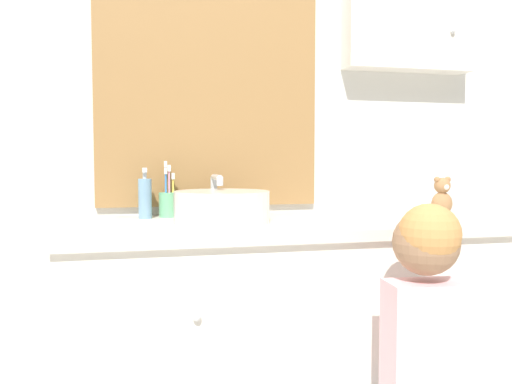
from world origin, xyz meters
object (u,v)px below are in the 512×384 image
sink_basin (222,206)px  child_figure (425,332)px  teddy_bear (442,197)px  toothbrush_holder (169,202)px  soap_dispenser (145,198)px

sink_basin → child_figure: sink_basin is taller
sink_basin → teddy_bear: size_ratio=2.55×
toothbrush_holder → teddy_bear: 0.99m
sink_basin → teddy_bear: 0.82m
soap_dispenser → teddy_bear: (1.06, -0.13, -0.01)m
child_figure → toothbrush_holder: bearing=134.5°
toothbrush_holder → child_figure: (0.63, -0.64, -0.30)m
soap_dispenser → teddy_bear: bearing=-7.2°
soap_dispenser → teddy_bear: size_ratio=1.24×
toothbrush_holder → soap_dispenser: toothbrush_holder is taller
sink_basin → toothbrush_holder: size_ratio=1.83×
soap_dispenser → child_figure: 0.98m
sink_basin → teddy_bear: bearing=2.5°
child_figure → teddy_bear: teddy_bear is taller
toothbrush_holder → soap_dispenser: bearing=-157.8°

